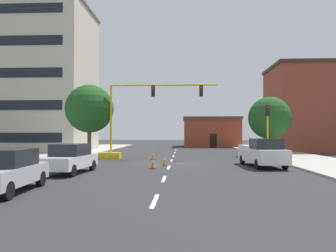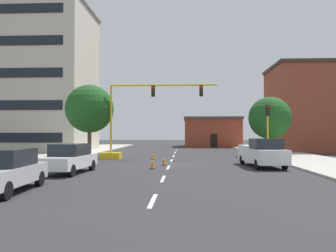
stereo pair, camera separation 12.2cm
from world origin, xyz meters
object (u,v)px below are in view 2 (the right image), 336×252
(tree_left_near, at_px, (90,109))
(pickup_truck_white, at_px, (262,153))
(traffic_cone_roadside_c, at_px, (152,163))
(traffic_cone_roadside_b, at_px, (164,161))
(sedan_white_near_left, at_px, (70,158))
(traffic_light_pole_right, at_px, (268,120))
(sedan_silver_mid_left, at_px, (5,170))
(tree_right_mid, at_px, (270,118))
(traffic_signal_gantry, at_px, (127,133))
(traffic_cone_roadside_a, at_px, (153,156))

(tree_left_near, relative_size, pickup_truck_white, 1.25)
(traffic_cone_roadside_c, bearing_deg, traffic_cone_roadside_b, 75.02)
(sedan_white_near_left, bearing_deg, traffic_light_pole_right, 34.95)
(sedan_silver_mid_left, height_order, traffic_cone_roadside_b, sedan_silver_mid_left)
(tree_right_mid, relative_size, tree_left_near, 0.87)
(traffic_signal_gantry, distance_m, traffic_light_pole_right, 12.64)
(traffic_light_pole_right, height_order, sedan_white_near_left, traffic_light_pole_right)
(pickup_truck_white, height_order, sedan_white_near_left, pickup_truck_white)
(sedan_white_near_left, relative_size, traffic_cone_roadside_b, 6.61)
(tree_right_mid, relative_size, sedan_white_near_left, 1.31)
(traffic_signal_gantry, bearing_deg, traffic_cone_roadside_c, -68.83)
(tree_left_near, height_order, sedan_silver_mid_left, tree_left_near)
(traffic_light_pole_right, relative_size, traffic_cone_roadside_a, 6.45)
(traffic_light_pole_right, distance_m, traffic_cone_roadside_a, 10.50)
(tree_right_mid, xyz_separation_m, pickup_truck_white, (-3.27, -10.63, -2.92))
(sedan_silver_mid_left, distance_m, traffic_cone_roadside_a, 16.60)
(tree_left_near, xyz_separation_m, traffic_cone_roadside_a, (6.21, -1.76, -4.28))
(tree_right_mid, distance_m, traffic_cone_roadside_c, 16.75)
(tree_left_near, height_order, traffic_cone_roadside_a, tree_left_near)
(pickup_truck_white, relative_size, traffic_cone_roadside_c, 7.46)
(traffic_cone_roadside_c, bearing_deg, tree_left_near, 127.44)
(tree_left_near, xyz_separation_m, traffic_cone_roadside_b, (7.50, -6.62, -4.30))
(sedan_silver_mid_left, bearing_deg, traffic_cone_roadside_c, 59.79)
(pickup_truck_white, height_order, traffic_cone_roadside_b, pickup_truck_white)
(traffic_light_pole_right, bearing_deg, tree_left_near, 174.03)
(sedan_silver_mid_left, bearing_deg, traffic_cone_roadside_b, 62.71)
(traffic_light_pole_right, xyz_separation_m, tree_right_mid, (1.46, 5.02, 0.36))
(sedan_white_near_left, bearing_deg, traffic_cone_roadside_b, 42.61)
(sedan_white_near_left, distance_m, traffic_cone_roadside_c, 5.35)
(tree_right_mid, bearing_deg, traffic_signal_gantry, -163.89)
(traffic_light_pole_right, bearing_deg, sedan_white_near_left, -145.05)
(traffic_cone_roadside_a, bearing_deg, sedan_silver_mid_left, -105.57)
(tree_right_mid, distance_m, traffic_cone_roadside_b, 14.67)
(tree_right_mid, height_order, pickup_truck_white, tree_right_mid)
(traffic_signal_gantry, bearing_deg, tree_right_mid, 16.11)
(sedan_silver_mid_left, relative_size, traffic_cone_roadside_a, 6.16)
(traffic_signal_gantry, bearing_deg, pickup_truck_white, -31.53)
(tree_right_mid, height_order, traffic_cone_roadside_c, tree_right_mid)
(traffic_signal_gantry, distance_m, sedan_silver_mid_left, 17.19)
(traffic_signal_gantry, xyz_separation_m, traffic_cone_roadside_c, (3.19, -8.24, -1.97))
(tree_left_near, bearing_deg, sedan_silver_mid_left, -84.36)
(traffic_cone_roadside_a, relative_size, traffic_cone_roadside_c, 1.00)
(pickup_truck_white, bearing_deg, tree_right_mid, 72.88)
(tree_left_near, xyz_separation_m, pickup_truck_white, (14.41, -7.31, -3.67))
(pickup_truck_white, distance_m, sedan_white_near_left, 12.92)
(traffic_signal_gantry, height_order, traffic_cone_roadside_c, traffic_signal_gantry)
(traffic_light_pole_right, bearing_deg, tree_right_mid, 73.75)
(traffic_signal_gantry, bearing_deg, sedan_silver_mid_left, -96.44)
(tree_left_near, relative_size, sedan_silver_mid_left, 1.51)
(traffic_cone_roadside_a, xyz_separation_m, traffic_cone_roadside_c, (0.66, -7.20, 0.00))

